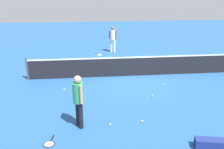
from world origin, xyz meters
The scene contains 12 objects.
ground_plane centered at (0.00, 0.00, 0.00)m, with size 40.00×40.00×0.00m, color #265693.
court_net centered at (0.00, 0.00, 0.50)m, with size 10.09×0.09×1.07m.
player_near_side centered at (-2.49, -4.33, 1.01)m, with size 0.45×0.51×1.70m.
player_far_side centered at (-0.47, 4.68, 1.01)m, with size 0.52×0.44×1.70m.
tennis_racket_near_player centered at (-3.32, -5.15, 0.01)m, with size 0.37×0.60×0.03m.
tennis_racket_far_player centered at (-1.42, 4.04, 0.01)m, with size 0.50×0.56×0.03m.
tennis_ball_near_player centered at (-3.21, -1.44, 0.03)m, with size 0.07×0.07×0.07m, color #C6E033.
tennis_ball_by_net centered at (0.35, -2.47, 0.03)m, with size 0.07×0.07×0.07m, color #C6E033.
tennis_ball_midcourt centered at (-0.49, -4.30, 0.03)m, with size 0.07×0.07×0.07m, color #C6E033.
tennis_ball_baseline centered at (-1.54, -4.38, 0.03)m, with size 0.07×0.07×0.07m, color #C6E033.
tennis_ball_stray_left centered at (1.16, -1.37, 0.03)m, with size 0.07×0.07×0.07m, color #C6E033.
equipment_bag centered at (1.01, -5.79, 0.14)m, with size 0.84×0.45×0.28m.
Camera 1 is at (-2.17, -10.89, 4.12)m, focal length 38.28 mm.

